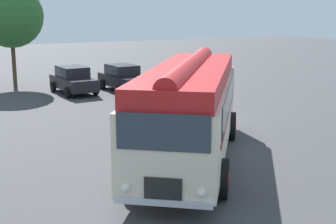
# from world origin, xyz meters

# --- Properties ---
(ground_plane) EXTENTS (120.00, 120.00, 0.00)m
(ground_plane) POSITION_xyz_m (0.00, 0.00, 0.00)
(ground_plane) COLOR #3D3D3F
(vintage_bus) EXTENTS (8.32, 9.32, 3.49)m
(vintage_bus) POSITION_xyz_m (-0.99, -0.36, 1.89)
(vintage_bus) COLOR beige
(vintage_bus) RESTS_ON ground
(car_near_left) EXTENTS (2.06, 4.25, 1.66)m
(car_near_left) POSITION_xyz_m (-0.09, 14.44, 0.85)
(car_near_left) COLOR black
(car_near_left) RESTS_ON ground
(car_mid_left) EXTENTS (2.07, 4.25, 1.66)m
(car_mid_left) POSITION_xyz_m (2.95, 13.77, 0.85)
(car_mid_left) COLOR black
(car_mid_left) RESTS_ON ground
(tree_centre) EXTENTS (4.19, 4.19, 6.79)m
(tree_centre) POSITION_xyz_m (-2.67, 18.77, 4.75)
(tree_centre) COLOR #4C3823
(tree_centre) RESTS_ON ground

